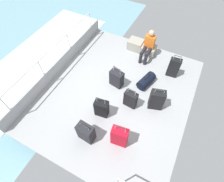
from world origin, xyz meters
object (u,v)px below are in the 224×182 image
Objects in this scene: cargo_crate_1 at (148,50)px; suitcase_2 at (117,78)px; suitcase_3 at (86,132)px; passenger_seated at (148,45)px; duffel_bag at (146,81)px; suitcase_0 at (131,99)px; suitcase_1 at (120,136)px; cargo_crate_0 at (135,44)px; suitcase_5 at (102,108)px; suitcase_6 at (157,100)px; suitcase_4 at (174,68)px.

suitcase_2 reaches higher than cargo_crate_1.
suitcase_3 is (-0.30, -3.78, 0.13)m from cargo_crate_1.
suitcase_2 is at bearing -103.66° from passenger_seated.
suitcase_3 is 1.04× the size of duffel_bag.
suitcase_0 is 1.57m from suitcase_3.
suitcase_3 is (-0.81, -0.27, -0.05)m from suitcase_1.
suitcase_2 reaches higher than cargo_crate_0.
cargo_crate_1 is at bearing 77.62° from suitcase_2.
cargo_crate_1 is at bearing 97.28° from suitcase_0.
suitcase_6 reaches higher than suitcase_5.
passenger_seated reaches higher than cargo_crate_0.
suitcase_1 is (0.21, -1.17, 0.07)m from suitcase_0.
passenger_seated is at bearing 98.65° from suitcase_1.
suitcase_3 is 2.15m from suitcase_6.
cargo_crate_1 is 0.72× the size of suitcase_3.
suitcase_6 is 1.17× the size of duffel_bag.
duffel_bag is (-0.62, -0.76, -0.19)m from suitcase_4.
passenger_seated is 2.13m from suitcase_6.
suitcase_1 is at bearing -33.38° from suitcase_5.
cargo_crate_1 is 0.41m from passenger_seated.
suitcase_0 is 0.91× the size of suitcase_6.
suitcase_1 reaches higher than duffel_bag.
cargo_crate_0 is at bearing 125.39° from suitcase_6.
suitcase_6 reaches higher than suitcase_3.
cargo_crate_0 is 3.73m from suitcase_1.
suitcase_0 is (0.30, -2.16, -0.25)m from passenger_seated.
cargo_crate_0 reaches higher than cargo_crate_1.
suitcase_4 is at bearing -23.17° from cargo_crate_0.
suitcase_6 is at bearing -51.83° from duffel_bag.
suitcase_4 is (1.60, -0.69, 0.17)m from cargo_crate_0.
suitcase_1 reaches higher than suitcase_4.
suitcase_4 is at bearing -22.43° from passenger_seated.
suitcase_4 is at bearing 59.99° from suitcase_5.
cargo_crate_1 is 0.64× the size of suitcase_6.
suitcase_2 reaches higher than duffel_bag.
suitcase_1 is 2.95m from suitcase_4.
duffel_bag is at bearing 72.76° from suitcase_3.
suitcase_3 is at bearing -94.61° from cargo_crate_1.
cargo_crate_0 is 1.07× the size of cargo_crate_1.
suitcase_6 is at bearing 35.84° from suitcase_5.
passenger_seated is (0.54, -0.25, 0.35)m from cargo_crate_0.
suitcase_6 reaches higher than duffel_bag.
cargo_crate_0 is at bearing 155.40° from passenger_seated.
suitcase_0 is 1.06× the size of duffel_bag.
suitcase_4 reaches higher than cargo_crate_1.
passenger_seated is at bearing 97.87° from suitcase_0.
passenger_seated is at bearing -90.00° from cargo_crate_1.
suitcase_0 reaches higher than cargo_crate_0.
suitcase_2 is 0.96m from duffel_bag.
suitcase_0 is 0.97× the size of suitcase_2.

